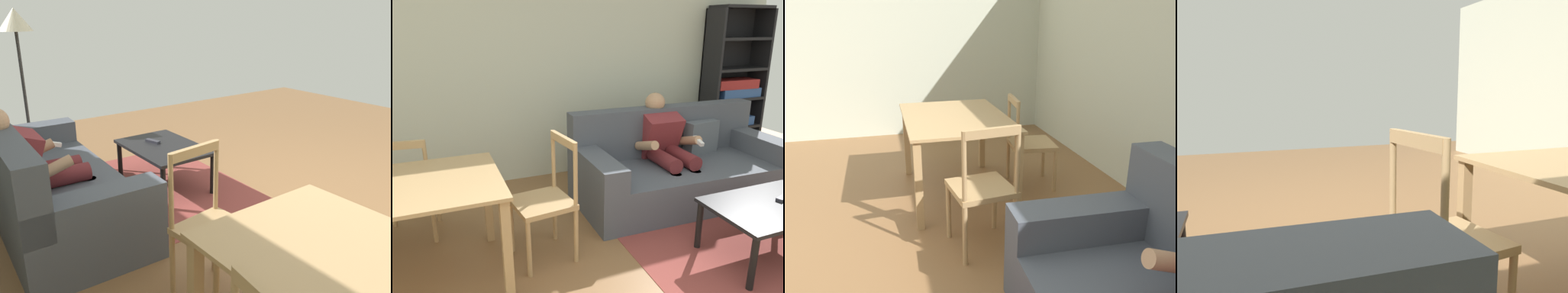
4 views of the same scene
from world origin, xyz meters
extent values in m
cube|color=beige|center=(-3.42, 0.00, 1.30)|extent=(0.12, 6.40, 2.61)
cube|color=#474C56|center=(0.36, 1.97, 0.50)|extent=(0.27, 0.98, 0.21)
cube|color=tan|center=(-1.25, 1.48, 0.75)|extent=(1.29, 0.92, 0.02)
cube|color=tan|center=(-1.85, 1.07, 0.37)|extent=(0.06, 0.06, 0.74)
cube|color=tan|center=(-0.66, 1.07, 0.37)|extent=(0.06, 0.06, 0.74)
cube|color=tan|center=(-1.85, 1.89, 0.37)|extent=(0.06, 0.06, 0.74)
cube|color=tan|center=(-0.66, 1.89, 0.37)|extent=(0.06, 0.06, 0.74)
cube|color=tan|center=(-1.25, 2.24, 0.43)|extent=(0.46, 0.46, 0.04)
cylinder|color=tan|center=(-1.04, 2.41, 0.22)|extent=(0.04, 0.04, 0.43)
cylinder|color=tan|center=(-1.42, 2.45, 0.22)|extent=(0.04, 0.04, 0.43)
cylinder|color=tan|center=(-1.09, 2.03, 0.22)|extent=(0.04, 0.04, 0.43)
cylinder|color=tan|center=(-1.46, 2.07, 0.22)|extent=(0.04, 0.04, 0.43)
cylinder|color=tan|center=(-1.09, 2.03, 0.67)|extent=(0.03, 0.03, 0.47)
cylinder|color=tan|center=(-1.46, 2.07, 0.67)|extent=(0.03, 0.03, 0.47)
cube|color=tan|center=(-1.27, 2.05, 0.87)|extent=(0.38, 0.08, 0.06)
cube|color=tan|center=(-0.31, 1.48, 0.47)|extent=(0.47, 0.47, 0.04)
cylinder|color=tan|center=(-0.52, 1.64, 0.23)|extent=(0.04, 0.04, 0.47)
cylinder|color=tan|center=(-0.47, 1.27, 0.23)|extent=(0.04, 0.04, 0.47)
cylinder|color=tan|center=(-0.14, 1.69, 0.23)|extent=(0.04, 0.04, 0.47)
cylinder|color=tan|center=(-0.09, 1.31, 0.23)|extent=(0.04, 0.04, 0.47)
cylinder|color=tan|center=(-0.14, 1.69, 0.72)|extent=(0.03, 0.03, 0.50)
cylinder|color=tan|center=(-0.09, 1.31, 0.72)|extent=(0.03, 0.03, 0.50)
cube|color=tan|center=(-0.12, 1.50, 0.93)|extent=(0.08, 0.38, 0.06)
camera|label=1|loc=(-1.97, 2.85, 1.75)|focal=37.15mm
camera|label=2|loc=(-1.00, -1.08, 1.76)|focal=35.16mm
camera|label=3|loc=(2.16, 0.83, 1.65)|focal=35.99mm
camera|label=4|loc=(0.58, 2.85, 1.13)|focal=34.36mm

